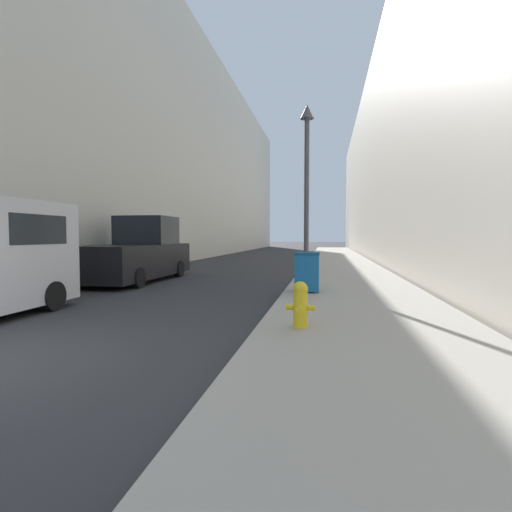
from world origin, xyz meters
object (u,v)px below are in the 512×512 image
lamppost (307,176)px  trash_bin (307,271)px  fire_hydrant (300,303)px  pickup_truck (138,254)px

lamppost → trash_bin: bearing=-86.6°
fire_hydrant → trash_bin: bearing=91.3°
lamppost → pickup_truck: (-6.04, 0.20, -2.61)m
pickup_truck → trash_bin: bearing=-23.8°
trash_bin → fire_hydrant: bearing=-88.7°
trash_bin → pickup_truck: bearing=156.2°
trash_bin → lamppost: bearing=93.4°
fire_hydrant → trash_bin: 4.18m
pickup_truck → fire_hydrant: bearing=-47.7°
trash_bin → pickup_truck: size_ratio=0.19×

